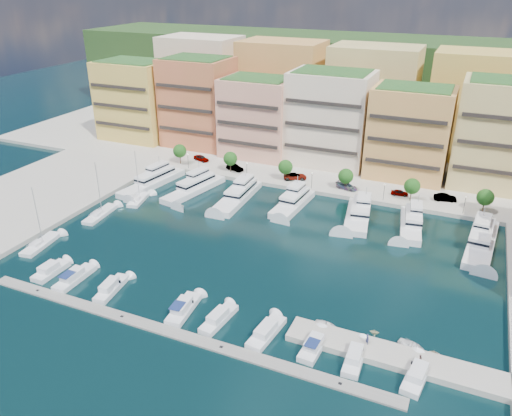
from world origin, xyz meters
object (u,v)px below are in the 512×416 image
(car_0, at_px, (201,158))
(car_2, at_px, (295,176))
(sailboat_0, at_px, (41,245))
(car_3, at_px, (347,186))
(lamppost_1, at_px, (247,168))
(car_5, at_px, (445,197))
(yacht_5, at_px, (411,222))
(tender_3, at_px, (434,353))
(car_1, at_px, (235,168))
(tree_2, at_px, (285,167))
(lamppost_2, at_px, (312,178))
(cruiser_9, at_px, (417,376))
(car_4, at_px, (400,193))
(person_0, at_px, (367,339))
(sailboat_1, at_px, (100,215))
(lamppost_3, at_px, (384,189))
(yacht_2, at_px, (239,195))
(cruiser_2, at_px, (111,288))
(lamppost_4, at_px, (465,202))
(tree_1, at_px, (230,159))
(tree_5, at_px, (485,197))
(cruiser_7, at_px, (314,346))
(tender_0, at_px, (326,325))
(tender_1, at_px, (374,332))
(tree_4, at_px, (412,186))
(yacht_6, at_px, (482,240))
(cruiser_0, at_px, (51,271))
(cruiser_4, at_px, (183,309))
(person_1, at_px, (420,359))
(yacht_3, at_px, (293,201))
(lamppost_0, at_px, (188,158))
(cruiser_8, at_px, (355,358))
(cruiser_1, at_px, (74,278))
(tree_0, at_px, (180,151))
(yacht_1, at_px, (195,187))
(tree_3, at_px, (346,176))
(cruiser_6, at_px, (266,333))
(sailboat_2, at_px, (138,200))

(car_0, bearing_deg, car_2, -78.19)
(sailboat_0, distance_m, car_3, 72.09)
(lamppost_1, height_order, car_5, lamppost_1)
(yacht_5, relative_size, tender_3, 10.75)
(tender_3, distance_m, car_1, 79.03)
(tree_2, bearing_deg, lamppost_2, -16.04)
(lamppost_1, relative_size, cruiser_9, 0.51)
(lamppost_1, distance_m, car_4, 39.42)
(car_2, xyz_separation_m, person_0, (31.53, -56.76, 0.04))
(sailboat_1, distance_m, car_5, 81.13)
(lamppost_3, bearing_deg, sailboat_0, -140.84)
(lamppost_1, height_order, yacht_2, yacht_2)
(cruiser_2, bearing_deg, lamppost_4, 45.71)
(tree_1, relative_size, tree_5, 1.00)
(tree_2, relative_size, car_4, 1.37)
(cruiser_7, distance_m, tender_0, 5.61)
(tender_1, distance_m, car_3, 54.81)
(tree_4, bearing_deg, tree_1, 180.00)
(yacht_6, bearing_deg, car_0, 166.10)
(car_3, bearing_deg, cruiser_0, 157.16)
(yacht_6, height_order, cruiser_4, yacht_6)
(cruiser_0, bearing_deg, person_1, 1.68)
(cruiser_7, distance_m, car_3, 59.83)
(yacht_6, height_order, cruiser_2, yacht_6)
(person_1, bearing_deg, tree_2, -83.19)
(yacht_3, height_order, car_5, yacht_3)
(tree_1, xyz_separation_m, cruiser_4, (20.21, -58.11, -4.17))
(yacht_6, bearing_deg, cruiser_4, -135.23)
(lamppost_0, xyz_separation_m, cruiser_4, (32.21, -55.81, -3.26))
(cruiser_8, distance_m, tender_0, 8.12)
(lamppost_4, distance_m, cruiser_1, 83.95)
(yacht_2, distance_m, cruiser_1, 45.88)
(tree_0, height_order, car_3, tree_0)
(yacht_1, height_order, car_5, yacht_1)
(car_1, bearing_deg, tree_0, 107.80)
(car_0, xyz_separation_m, car_3, (43.91, -3.53, -0.05))
(yacht_5, height_order, car_0, yacht_5)
(tree_5, distance_m, cruiser_8, 60.22)
(lamppost_3, bearing_deg, yacht_3, -153.03)
(cruiser_4, bearing_deg, cruiser_1, -179.99)
(tree_3, xyz_separation_m, cruiser_1, (-34.62, -58.12, -4.17))
(cruiser_1, bearing_deg, cruiser_6, 0.04)
(yacht_6, distance_m, tender_0, 43.71)
(yacht_2, xyz_separation_m, cruiser_0, (-17.31, -44.33, -0.66))
(lamppost_3, height_order, sailboat_1, sailboat_1)
(lamppost_4, xyz_separation_m, person_1, (-2.77, -53.86, -2.05))
(yacht_6, bearing_deg, lamppost_0, 170.96)
(yacht_3, distance_m, cruiser_9, 57.52)
(lamppost_4, distance_m, tender_0, 53.18)
(sailboat_2, xyz_separation_m, car_3, (45.01, 25.62, 1.48))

